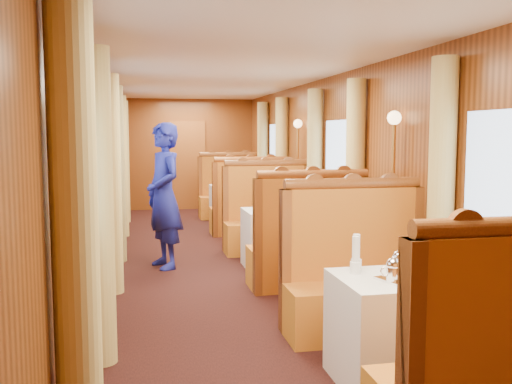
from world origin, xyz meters
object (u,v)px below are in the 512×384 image
object	(u,v)px
teapot_left	(393,273)
teapot_back	(399,265)
banquette_far_fwd	(249,210)
teapot_right	(424,271)
rose_vase_mid	(285,196)
table_mid	(285,238)
banquette_mid_fwd	(308,251)
fruit_plate	(458,276)
banquette_mid_aft	(268,223)
table_far	(239,205)
rose_vase_far	(239,176)
tea_tray	(406,279)
passenger	(272,203)
steward	(164,196)
banquette_near_aft	(357,285)
table_near	(412,330)
banquette_far_aft	(231,197)

from	to	relation	value
teapot_left	teapot_back	world-z (taller)	same
banquette_far_fwd	teapot_right	bearing A→B (deg)	-89.94
rose_vase_mid	table_mid	bearing A→B (deg)	-78.61
banquette_mid_fwd	rose_vase_mid	xyz separation A→B (m)	(-0.00, 1.02, 0.50)
table_mid	fruit_plate	bearing A→B (deg)	-85.81
banquette_mid_fwd	banquette_mid_aft	size ratio (longest dim) A/B	1.00
teapot_left	rose_vase_mid	xyz separation A→B (m)	(0.21, 3.63, 0.11)
banquette_far_fwd	table_far	bearing A→B (deg)	90.00
banquette_far_fwd	teapot_back	size ratio (longest dim) A/B	8.52
rose_vase_far	teapot_right	bearing A→B (deg)	-90.05
tea_tray	fruit_plate	distance (m)	0.36
banquette_far_fwd	passenger	bearing A→B (deg)	-90.00
steward	passenger	world-z (taller)	steward
rose_vase_far	passenger	xyz separation A→B (m)	(-0.01, -2.76, -0.19)
teapot_right	steward	distance (m)	4.22
teapot_right	fruit_plate	distance (m)	0.26
banquette_mid_aft	fruit_plate	xyz separation A→B (m)	(0.26, -4.63, 0.35)
banquette_near_aft	table_mid	world-z (taller)	banquette_near_aft
teapot_back	steward	size ratio (longest dim) A/B	0.08
banquette_near_aft	teapot_back	xyz separation A→B (m)	(-0.07, -0.94, 0.39)
banquette_mid_aft	teapot_left	xyz separation A→B (m)	(-0.21, -4.64, 0.39)
table_near	tea_tray	size ratio (longest dim) A/B	3.09
banquette_near_aft	table_far	size ratio (longest dim) A/B	1.28
banquette_far_fwd	fruit_plate	distance (m)	6.12
table_near	banquette_mid_fwd	world-z (taller)	banquette_mid_fwd
table_far	tea_tray	xyz separation A→B (m)	(-0.09, -7.07, 0.38)
banquette_mid_aft	fruit_plate	world-z (taller)	banquette_mid_aft
fruit_plate	banquette_mid_aft	bearing A→B (deg)	93.27
table_mid	table_far	world-z (taller)	same
table_near	table_far	bearing A→B (deg)	90.00
table_mid	teapot_back	world-z (taller)	teapot_back
table_mid	passenger	world-z (taller)	passenger
banquette_mid_fwd	steward	size ratio (longest dim) A/B	0.72
teapot_back	teapot_right	bearing A→B (deg)	-67.28
table_far	banquette_far_aft	size ratio (longest dim) A/B	0.78
banquette_near_aft	banquette_far_aft	bearing A→B (deg)	90.00
fruit_plate	steward	xyz separation A→B (m)	(-1.79, 3.92, 0.16)
banquette_far_fwd	banquette_mid_fwd	bearing A→B (deg)	-90.00
teapot_right	steward	xyz separation A→B (m)	(-1.53, 3.93, 0.11)
banquette_mid_fwd	teapot_back	xyz separation A→B (m)	(-0.07, -2.41, 0.39)
table_mid	teapot_left	world-z (taller)	teapot_left
table_mid	rose_vase_mid	size ratio (longest dim) A/B	2.92
banquette_near_aft	table_far	world-z (taller)	banquette_near_aft
rose_vase_mid	teapot_right	bearing A→B (deg)	-89.87
banquette_far_aft	table_near	bearing A→B (deg)	-90.00
table_far	teapot_back	xyz separation A→B (m)	(-0.07, -6.92, 0.44)
teapot_right	teapot_back	world-z (taller)	teapot_right
passenger	table_mid	bearing A→B (deg)	-90.00
teapot_right	rose_vase_mid	size ratio (longest dim) A/B	0.46
teapot_left	teapot_back	size ratio (longest dim) A/B	0.99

